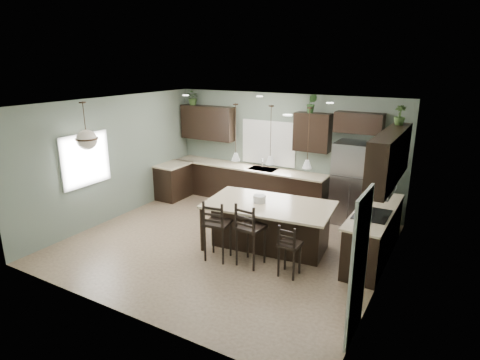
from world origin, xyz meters
name	(u,v)px	position (x,y,z in m)	size (l,w,h in m)	color
ground	(226,243)	(0.00, 0.00, 0.00)	(6.00, 6.00, 0.00)	#9E8466
pantry_door	(359,267)	(2.98, -1.55, 1.02)	(0.04, 0.82, 2.04)	white
window_back	(269,143)	(-0.40, 2.73, 1.55)	(1.35, 0.02, 1.00)	white
window_left	(85,160)	(-2.98, -0.80, 1.55)	(0.02, 1.10, 1.00)	white
left_return_cabs	(173,182)	(-2.70, 1.70, 0.45)	(0.60, 0.90, 0.90)	black
left_return_countertop	(173,165)	(-2.68, 1.70, 0.92)	(0.66, 0.96, 0.04)	beige
back_lower_cabs	(248,185)	(-0.85, 2.45, 0.45)	(4.20, 0.60, 0.90)	black
back_countertop	(247,167)	(-0.85, 2.43, 0.92)	(4.20, 0.66, 0.04)	beige
sink_inset	(263,169)	(-0.40, 2.43, 0.94)	(0.70, 0.45, 0.01)	gray
faucet	(262,164)	(-0.40, 2.40, 1.08)	(0.02, 0.02, 0.28)	silver
back_upper_left	(208,123)	(-2.15, 2.58, 1.95)	(1.55, 0.34, 0.90)	black
back_upper_right	(312,132)	(0.80, 2.58, 1.95)	(0.85, 0.34, 0.90)	black
fridge_header	(359,123)	(1.85, 2.58, 2.25)	(1.05, 0.34, 0.45)	black
right_lower_cabs	(374,235)	(2.70, 0.87, 0.45)	(0.60, 2.35, 0.90)	black
right_countertop	(375,211)	(2.68, 0.87, 0.92)	(0.66, 2.35, 0.04)	beige
cooktop	(372,215)	(2.68, 0.60, 0.94)	(0.58, 0.75, 0.02)	black
wall_oven_front	(354,237)	(2.40, 0.60, 0.45)	(0.01, 0.72, 0.60)	gray
right_upper_cabs	(390,157)	(2.83, 0.87, 1.95)	(0.34, 2.35, 0.90)	black
microwave	(381,183)	(2.78, 0.60, 1.55)	(0.40, 0.75, 0.40)	gray
refrigerator	(354,183)	(1.90, 2.39, 0.93)	(0.90, 0.74, 1.85)	gray
kitchen_island	(269,226)	(0.83, 0.25, 0.46)	(2.41, 1.37, 0.92)	black
serving_dish	(259,199)	(0.63, 0.23, 0.99)	(0.24, 0.24, 0.14)	silver
bar_stool_left	(218,229)	(0.22, -0.63, 0.59)	(0.44, 0.44, 1.18)	black
bar_stool_center	(251,234)	(0.85, -0.52, 0.60)	(0.44, 0.44, 1.20)	black
bar_stool_right	(290,250)	(1.61, -0.53, 0.48)	(0.36, 0.36, 0.96)	black
pendant_left	(236,133)	(0.14, 0.17, 2.25)	(0.17, 0.17, 1.10)	white
pendant_center	(271,135)	(0.83, 0.25, 2.25)	(0.17, 0.17, 1.10)	white
pendant_right	(308,138)	(1.53, 0.32, 2.25)	(0.17, 0.17, 1.10)	white
chandelier	(85,126)	(-2.60, -1.01, 2.32)	(0.44, 0.44, 0.95)	beige
plant_back_left	(193,98)	(-2.58, 2.55, 2.60)	(0.36, 0.31, 0.40)	#314D21
plant_back_right	(312,104)	(0.76, 2.55, 2.61)	(0.23, 0.19, 0.43)	#2C5424
plant_right_wall	(400,115)	(2.80, 1.67, 2.58)	(0.20, 0.20, 0.36)	#385625
room_shell	(225,162)	(0.00, 0.00, 1.70)	(6.00, 6.00, 6.00)	slate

